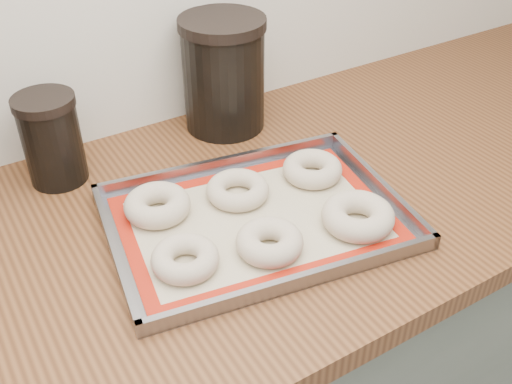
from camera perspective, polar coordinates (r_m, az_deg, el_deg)
countertop at (r=0.95m, az=-11.98°, el=-5.83°), size 3.06×0.68×0.04m
baking_tray at (r=0.95m, az=-0.00°, el=-2.58°), size 0.51×0.40×0.03m
baking_mat at (r=0.95m, az=-0.00°, el=-2.68°), size 0.46×0.35×0.00m
bagel_front_left at (r=0.87m, az=-6.77°, el=-6.32°), size 0.10×0.10×0.03m
bagel_front_mid at (r=0.89m, az=1.30°, el=-4.78°), size 0.11×0.11×0.04m
bagel_front_right at (r=0.95m, az=9.69°, el=-2.28°), size 0.12×0.12×0.04m
bagel_back_left at (r=0.97m, az=-9.38°, el=-1.23°), size 0.12×0.12×0.04m
bagel_back_mid at (r=0.99m, az=-1.75°, el=0.21°), size 0.14×0.14×0.03m
bagel_back_right at (r=1.05m, az=5.39°, el=2.20°), size 0.14×0.14×0.03m
canister_mid at (r=1.07m, az=-18.88°, el=4.79°), size 0.10×0.10×0.16m
canister_right at (r=1.17m, az=-3.10°, el=11.18°), size 0.16×0.16×0.22m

